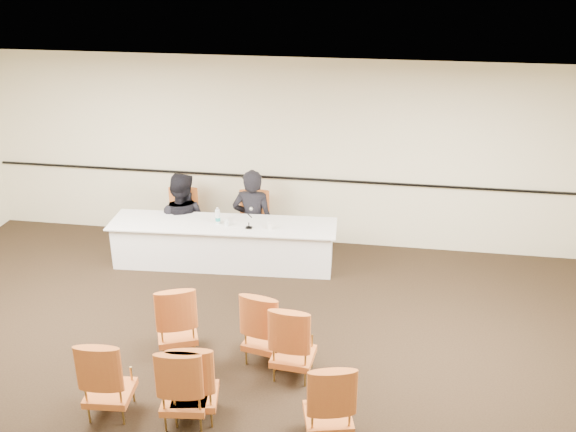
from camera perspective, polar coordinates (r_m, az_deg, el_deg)
The scene contains 21 objects.
floor at distance 7.38m, azimuth -5.39°, elevation -15.35°, with size 10.00×10.00×0.00m, color black.
ceiling at distance 5.99m, azimuth -6.48°, elevation 7.66°, with size 10.00×10.00×0.00m, color white.
wall_back at distance 10.16m, azimuth -0.21°, elevation 5.61°, with size 10.00×0.04×3.00m, color beige.
wall_rail at distance 10.26m, azimuth -0.24°, elevation 3.41°, with size 9.80×0.04×0.03m, color black.
panel_table at distance 9.81m, azimuth -5.74°, elevation -2.49°, with size 3.41×0.80×0.68m, color white, non-canonical shape.
panelist_main at distance 10.16m, azimuth -3.13°, elevation -0.65°, with size 0.65×0.43×1.79m, color black.
panelist_main_chair at distance 10.16m, azimuth -3.13°, elevation -0.62°, with size 0.50×0.50×0.95m, color orange, non-canonical shape.
panelist_second at distance 10.43m, azimuth -9.41°, elevation -0.85°, with size 0.87×0.67×1.78m, color black.
panelist_second_chair at distance 10.39m, azimuth -9.44°, elevation -0.36°, with size 0.50×0.50×0.95m, color orange, non-canonical shape.
papers at distance 9.61m, azimuth -4.07°, elevation -0.75°, with size 0.30×0.22×0.00m, color white.
microphone at distance 9.42m, azimuth -3.51°, elevation -0.31°, with size 0.10×0.20×0.28m, color black, non-canonical shape.
water_bottle at distance 9.63m, azimuth -6.27°, elevation 0.03°, with size 0.08×0.08×0.25m, color teal, non-canonical shape.
drinking_glass at distance 9.57m, azimuth -5.49°, elevation -0.60°, with size 0.06×0.06×0.10m, color white.
coffee_cup at distance 9.41m, azimuth -1.62°, elevation -0.86°, with size 0.07×0.07×0.11m, color white.
aud_chair_front_left at distance 7.81m, azimuth -9.91°, elevation -8.94°, with size 0.50×0.50×0.95m, color orange, non-canonical shape.
aud_chair_front_mid at distance 7.58m, azimuth -1.98°, elevation -9.65°, with size 0.50×0.50×0.95m, color orange, non-canonical shape.
aud_chair_front_right at distance 7.33m, azimuth 0.48°, elevation -10.91°, with size 0.50×0.50×0.95m, color orange, non-canonical shape.
aud_chair_back_left at distance 7.07m, azimuth -15.71°, elevation -13.44°, with size 0.50×0.50×0.95m, color orange, non-canonical shape.
aud_chair_back_mid at distance 6.84m, azimuth -8.35°, elevation -14.09°, with size 0.50×0.50×0.95m, color orange, non-canonical shape.
aud_chair_back_right at distance 6.54m, azimuth 3.62°, elevation -15.89°, with size 0.50×0.50×0.95m, color orange, non-canonical shape.
aud_chair_extra at distance 6.81m, azimuth -9.22°, elevation -14.37°, with size 0.50×0.50×0.95m, color orange, non-canonical shape.
Camera 1 is at (1.57, -5.55, 4.61)m, focal length 40.00 mm.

